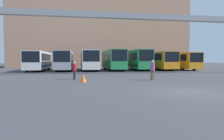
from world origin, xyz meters
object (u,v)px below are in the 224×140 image
Objects in this scene: bus_slot_2 at (89,59)px; bus_slot_5 at (157,60)px; bus_slot_6 at (180,60)px; traffic_cone at (83,78)px; bus_slot_3 at (113,59)px; pedestrian_far_center at (153,70)px; bus_slot_0 at (39,60)px; bus_slot_1 at (65,60)px; pedestrian_mid_left at (74,70)px; bus_slot_4 at (136,59)px.

bus_slot_5 is (12.10, -0.17, -0.07)m from bus_slot_2.
traffic_cone is (-17.61, -17.48, -1.40)m from bus_slot_6.
bus_slot_6 is at bearing -0.85° from bus_slot_3.
traffic_cone is at bearing 167.60° from pedestrian_far_center.
bus_slot_0 is at bearing 110.01° from traffic_cone.
bus_slot_2 is 4.05m from bus_slot_3.
bus_slot_1 is 6.95× the size of pedestrian_far_center.
pedestrian_far_center is at bearing -88.62° from bus_slot_3.
bus_slot_1 reaches higher than bus_slot_5.
bus_slot_1 is 20.18m from bus_slot_6.
bus_slot_1 is 19.58× the size of traffic_cone.
bus_slot_2 reaches higher than traffic_cone.
bus_slot_0 is 0.98× the size of bus_slot_1.
bus_slot_5 is at bearing -46.89° from pedestrian_mid_left.
bus_slot_2 is at bearing -0.54° from bus_slot_0.
bus_slot_1 is 1.07× the size of bus_slot_5.
bus_slot_4 is (12.10, -0.42, 0.15)m from bus_slot_1.
pedestrian_far_center is (-7.65, -17.31, -0.86)m from bus_slot_5.
bus_slot_0 is 1.04× the size of bus_slot_5.
bus_slot_4 is 6.46× the size of pedestrian_far_center.
bus_slot_4 is at bearing -1.04° from bus_slot_0.
pedestrian_far_center is 2.82× the size of traffic_cone.
bus_slot_6 is (4.03, -0.37, -0.07)m from bus_slot_5.
bus_slot_4 is 18.72m from pedestrian_mid_left.
bus_slot_1 is 16.17m from pedestrian_mid_left.
bus_slot_6 is 6.60× the size of pedestrian_mid_left.
pedestrian_mid_left is at bearing 148.45° from pedestrian_far_center.
bus_slot_2 is at bearing 178.09° from bus_slot_6.
bus_slot_1 is 1.14× the size of bus_slot_6.
traffic_cone is (-1.48, -18.02, -1.54)m from bus_slot_2.
bus_slot_3 is at bearing -26.44° from pedestrian_mid_left.
bus_slot_5 is at bearing -1.32° from bus_slot_1.
bus_slot_0 is at bearing 15.75° from pedestrian_mid_left.
bus_slot_4 is at bearing 61.81° from traffic_cone.
bus_slot_0 is 1.12× the size of bus_slot_6.
bus_slot_4 is (4.03, 0.14, 0.01)m from bus_slot_3.
pedestrian_mid_left is (-2.20, -15.83, -1.00)m from bus_slot_2.
bus_slot_3 is at bearing -177.98° from bus_slot_4.
bus_slot_1 reaches higher than traffic_cone.
pedestrian_mid_left is (-14.30, -15.66, -0.93)m from bus_slot_5.
bus_slot_1 is at bearing 97.95° from pedestrian_far_center.
bus_slot_3 is at bearing -178.63° from bus_slot_5.
bus_slot_1 reaches higher than pedestrian_far_center.
pedestrian_far_center is at bearing -101.85° from bus_slot_4.
bus_slot_6 is at bearing -54.66° from pedestrian_mid_left.
bus_slot_6 is (24.20, -0.61, -0.04)m from bus_slot_0.
bus_slot_4 is 4.04m from bus_slot_5.
bus_slot_2 is 1.03× the size of bus_slot_5.
bus_slot_1 is 1.04× the size of bus_slot_2.
bus_slot_4 reaches higher than bus_slot_2.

